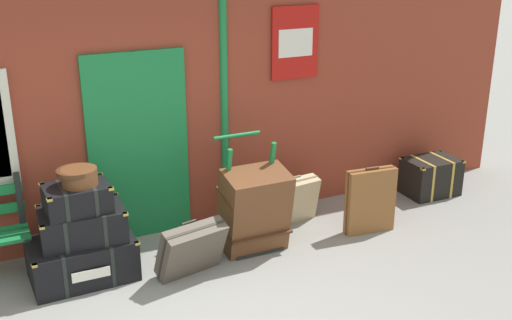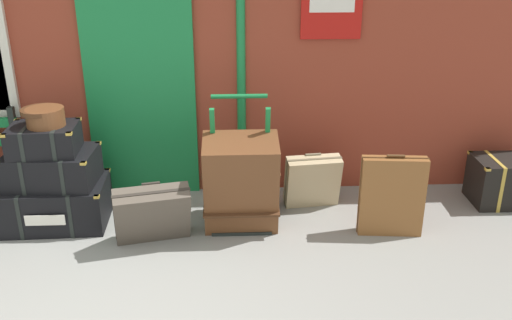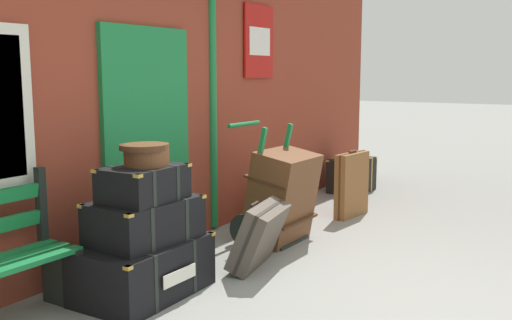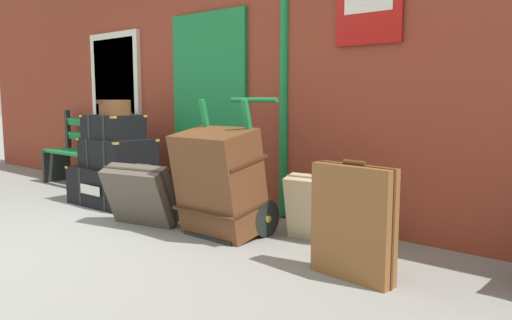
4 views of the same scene
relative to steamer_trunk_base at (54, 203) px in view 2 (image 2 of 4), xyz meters
The scene contains 11 objects.
brick_facade 1.74m from the steamer_trunk_base, 52.67° to the left, with size 10.40×0.35×3.20m.
steamer_trunk_base is the anchor object (origin of this frame).
steamer_trunk_middle 0.37m from the steamer_trunk_base, ahead, with size 0.84×0.59×0.33m.
steamer_trunk_top 0.66m from the steamer_trunk_base, 66.50° to the right, with size 0.63×0.47×0.27m.
round_hatbox 0.89m from the steamer_trunk_base, 23.98° to the right, with size 0.38×0.35×0.16m.
porters_trolley 1.80m from the steamer_trunk_base, ahead, with size 0.71×0.63×1.19m.
large_brown_trunk 1.82m from the steamer_trunk_base, ahead, with size 0.70×0.59×0.94m.
suitcase_caramel 3.20m from the steamer_trunk_base, ahead, with size 0.60×0.20×0.80m.
suitcase_oxblood 1.08m from the steamer_trunk_base, 22.64° to the right, with size 0.73×0.52×0.58m.
suitcase_olive 2.54m from the steamer_trunk_base, ahead, with size 0.58×0.34×0.57m.
corner_trunk 4.54m from the steamer_trunk_base, ahead, with size 0.70×0.50×0.49m.
Camera 2 is at (1.07, -3.16, 2.67)m, focal length 39.60 mm.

